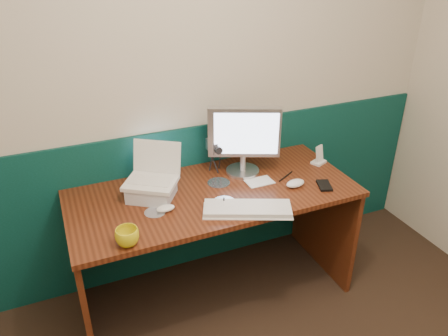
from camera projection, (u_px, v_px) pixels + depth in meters
name	position (u px, v px, depth m)	size (l,w,h in m)	color
back_wall	(177.00, 88.00, 2.48)	(3.50, 0.04, 2.50)	beige
wainscot	(183.00, 201.00, 2.82)	(3.48, 0.02, 1.00)	#07322A
desk	(214.00, 245.00, 2.61)	(1.60, 0.70, 0.75)	#3C170B
laptop_riser	(152.00, 191.00, 2.36)	(0.23, 0.20, 0.08)	silver
laptop	(149.00, 166.00, 2.29)	(0.27, 0.21, 0.22)	white
monitor	(243.00, 141.00, 2.54)	(0.42, 0.12, 0.42)	#B8B8BD
keyboard	(247.00, 209.00, 2.25)	(0.45, 0.15, 0.03)	white
mouse_right	(295.00, 183.00, 2.48)	(0.12, 0.07, 0.04)	white
mouse_left	(165.00, 208.00, 2.26)	(0.10, 0.06, 0.03)	white
mug	(127.00, 237.00, 1.99)	(0.11, 0.11, 0.09)	gold
camcorder	(215.00, 156.00, 2.61)	(0.09, 0.13, 0.20)	#A9A8AD
cd_spindle	(224.00, 204.00, 2.30)	(0.12, 0.12, 0.03)	#AFB9BF
cd_loose_a	(155.00, 212.00, 2.25)	(0.11, 0.11, 0.00)	silver
cd_loose_b	(219.00, 183.00, 2.52)	(0.13, 0.13, 0.00)	silver
pen	(286.00, 176.00, 2.58)	(0.01, 0.01, 0.15)	black
papers	(259.00, 182.00, 2.53)	(0.16, 0.10, 0.00)	white
dock	(319.00, 162.00, 2.74)	(0.09, 0.06, 0.02)	white
music_player	(319.00, 154.00, 2.71)	(0.06, 0.01, 0.10)	silver
pda	(324.00, 185.00, 2.48)	(0.07, 0.12, 0.01)	black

